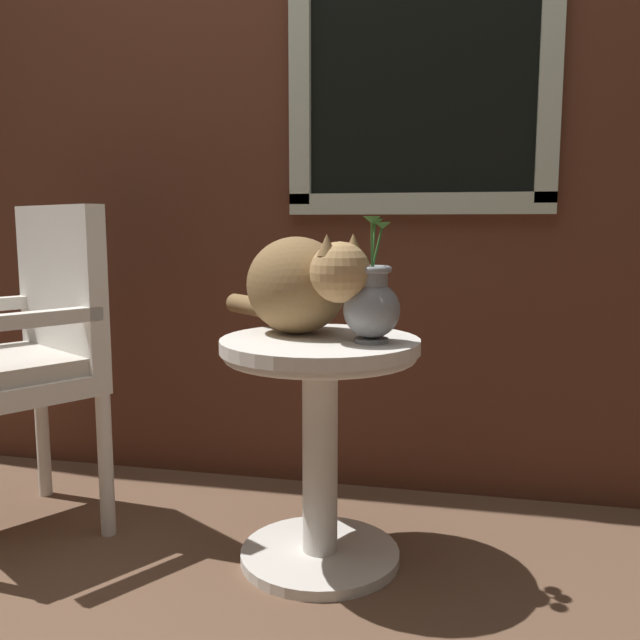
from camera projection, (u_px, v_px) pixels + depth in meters
The scene contains 6 objects.
ground_plane at pixel (219, 568), 1.87m from camera, with size 6.00×6.00×0.00m, color brown.
back_wall at pixel (288, 113), 2.34m from camera, with size 4.00×0.07×2.60m.
wicker_side_table at pixel (320, 414), 1.86m from camera, with size 0.54×0.54×0.63m.
wicker_chair at pixel (25, 348), 2.05m from camera, with size 0.64×0.62×0.99m.
cat at pixel (301, 284), 1.88m from camera, with size 0.51×0.44×0.28m.
pewter_vase_with_ivy at pixel (372, 304), 1.75m from camera, with size 0.15×0.15×0.32m.
Camera 1 is at (0.65, -1.65, 0.94)m, focal length 38.43 mm.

